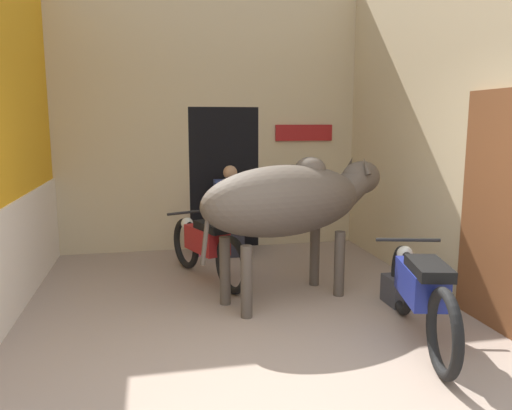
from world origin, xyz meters
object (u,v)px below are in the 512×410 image
cow (291,200)px  crate (407,290)px  motorcycle_far (207,245)px  plastic_stool (203,238)px  shopkeeper_seated (231,209)px  motorcycle_near (421,291)px

cow → crate: cow is taller
motorcycle_far → plastic_stool: size_ratio=3.87×
cow → crate: bearing=-18.8°
cow → motorcycle_far: (-0.78, 0.79, -0.62)m
shopkeeper_seated → plastic_stool: 0.56m
cow → crate: 1.49m
plastic_stool → crate: 2.93m
shopkeeper_seated → crate: size_ratio=2.80×
cow → motorcycle_far: size_ratio=1.35×
plastic_stool → motorcycle_far: bearing=-93.8°
motorcycle_near → crate: size_ratio=4.15×
shopkeeper_seated → crate: shopkeeper_seated is taller
cow → motorcycle_near: bearing=-57.3°
cow → motorcycle_far: bearing=134.7°
plastic_stool → shopkeeper_seated: bearing=-8.4°
cow → plastic_stool: cow is taller
crate → plastic_stool: bearing=128.6°
cow → shopkeeper_seated: (-0.33, 1.85, -0.40)m
cow → shopkeeper_seated: size_ratio=1.82×
plastic_stool → crate: size_ratio=0.98×
motorcycle_far → plastic_stool: motorcycle_far is taller
motorcycle_near → motorcycle_far: size_ratio=1.09×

